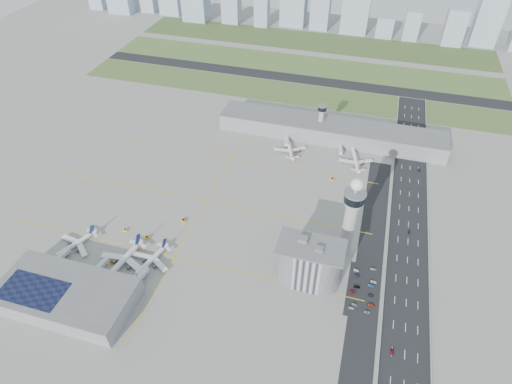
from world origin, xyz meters
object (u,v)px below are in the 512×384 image
(secondary_tower, at_px, (321,118))
(car_lot_9, at_px, (371,286))
(car_lot_0, at_px, (351,308))
(tug_4, at_px, (295,157))
(car_lot_3, at_px, (357,287))
(airplane_near_c, at_px, (149,259))
(control_tower, at_px, (351,215))
(jet_bridge_far_1, at_px, (340,146))
(airplane_far_a, at_px, (290,146))
(tug_0, at_px, (112,263))
(car_lot_1, at_px, (354,305))
(tug_5, at_px, (332,179))
(admin_building, at_px, (309,263))
(car_lot_10, at_px, (373,282))
(tug_1, at_px, (125,230))
(airplane_near_a, at_px, (73,243))
(jet_bridge_far_0, at_px, (287,138))
(car_lot_11, at_px, (373,269))
(jet_bridge_near_2, at_px, (135,285))
(jet_bridge_near_1, at_px, (94,275))
(car_lot_6, at_px, (367,312))
(airplane_far_b, at_px, (356,158))
(tug_3, at_px, (183,220))
(tug_2, at_px, (147,237))
(car_lot_2, at_px, (353,292))
(car_lot_8, at_px, (371,295))
(car_hw_1, at_px, (409,232))
(car_lot_7, at_px, (371,305))
(car_hw_2, at_px, (419,170))
(car_lot_4, at_px, (357,275))
(car_hw_0, at_px, (392,352))
(airplane_near_b, at_px, (121,259))
(jet_bridge_near_0, at_px, (54,265))
(car_lot_5, at_px, (356,270))

(secondary_tower, height_order, car_lot_9, secondary_tower)
(car_lot_0, bearing_deg, tug_4, 20.30)
(car_lot_3, bearing_deg, airplane_near_c, 90.10)
(control_tower, xyz_separation_m, jet_bridge_far_1, (-20.00, 124.00, -32.19))
(airplane_far_a, distance_m, tug_0, 185.29)
(car_lot_0, bearing_deg, car_lot_1, -32.45)
(airplane_near_c, bearing_deg, tug_5, 155.06)
(admin_building, bearing_deg, tug_5, 90.01)
(airplane_near_c, relative_size, car_lot_10, 8.77)
(tug_1, bearing_deg, car_lot_1, 80.50)
(airplane_near_a, height_order, jet_bridge_far_0, airplane_near_a)
(car_lot_11, bearing_deg, jet_bridge_near_2, 104.37)
(tug_4, bearing_deg, jet_bridge_far_0, 30.07)
(secondary_tower, xyz_separation_m, jet_bridge_far_0, (-28.00, -18.00, -15.95))
(jet_bridge_near_1, relative_size, jet_bridge_far_1, 1.00)
(car_lot_6, bearing_deg, admin_building, 66.90)
(airplane_near_c, distance_m, airplane_far_b, 196.90)
(jet_bridge_far_0, xyz_separation_m, tug_1, (-86.90, -149.19, -1.98))
(jet_bridge_far_1, bearing_deg, jet_bridge_far_0, -100.00)
(jet_bridge_near_2, distance_m, tug_3, 65.17)
(tug_1, bearing_deg, jet_bridge_far_1, 133.92)
(tug_2, height_order, tug_4, tug_2)
(airplane_far_a, distance_m, car_lot_2, 160.08)
(car_lot_8, bearing_deg, car_lot_0, 136.73)
(tug_3, bearing_deg, jet_bridge_far_0, 20.87)
(control_tower, height_order, tug_1, control_tower)
(tug_5, bearing_deg, car_lot_8, -138.26)
(jet_bridge_far_1, distance_m, car_lot_9, 154.79)
(airplane_near_a, bearing_deg, car_lot_9, 121.36)
(car_hw_1, bearing_deg, car_lot_2, -109.82)
(car_lot_0, xyz_separation_m, car_lot_7, (11.60, 5.48, 0.01))
(car_hw_1, bearing_deg, tug_3, -160.34)
(airplane_near_c, bearing_deg, control_tower, 126.22)
(jet_bridge_far_1, xyz_separation_m, car_lot_10, (42.03, -145.76, -2.30))
(car_lot_10, bearing_deg, jet_bridge_far_0, 26.87)
(car_lot_6, distance_m, car_hw_2, 159.23)
(car_lot_9, bearing_deg, car_lot_4, 57.02)
(tug_0, bearing_deg, tug_4, -82.66)
(airplane_far_a, distance_m, tug_1, 163.09)
(airplane_near_c, bearing_deg, airplane_far_b, 157.18)
(secondary_tower, bearing_deg, car_lot_3, -72.42)
(car_hw_0, bearing_deg, car_lot_10, 101.32)
(airplane_far_a, distance_m, car_lot_3, 156.79)
(car_lot_4, bearing_deg, airplane_near_b, 101.69)
(airplane_far_b, height_order, tug_5, airplane_far_b)
(jet_bridge_near_0, height_order, jet_bridge_near_1, same)
(tug_5, relative_size, car_lot_9, 0.76)
(car_lot_5, bearing_deg, car_lot_7, -152.11)
(tug_5, relative_size, car_hw_2, 0.75)
(airplane_near_b, bearing_deg, tug_0, -71.87)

